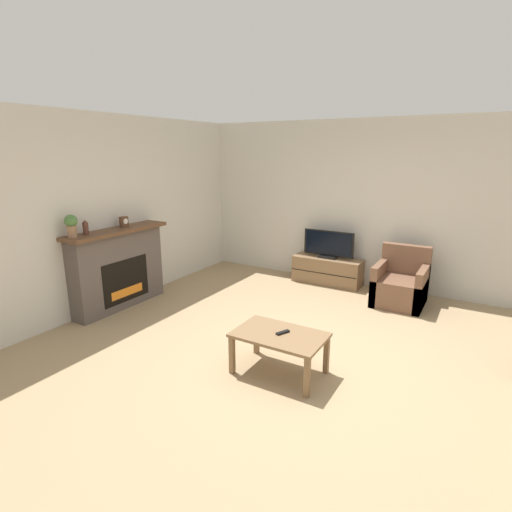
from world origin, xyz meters
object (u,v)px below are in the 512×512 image
fireplace (118,268)px  tv (328,245)px  potted_plant (71,224)px  coffee_table (280,339)px  mantel_vase_left (86,228)px  remote (283,332)px  mantel_clock (124,222)px  tv_stand (327,270)px  armchair (400,285)px

fireplace → tv: 3.35m
potted_plant → coffee_table: size_ratio=0.32×
mantel_vase_left → remote: size_ratio=1.23×
tv → coffee_table: bearing=-78.3°
potted_plant → mantel_vase_left: bearing=90.0°
mantel_clock → tv: size_ratio=0.17×
mantel_vase_left → coffee_table: mantel_vase_left is taller
potted_plant → tv: size_ratio=0.33×
potted_plant → coffee_table: potted_plant is taller
potted_plant → tv_stand: (2.18, 3.20, -1.09)m
coffee_table → remote: bearing=41.0°
tv_stand → armchair: armchair is taller
tv → remote: (0.64, -2.94, -0.22)m
mantel_vase_left → coffee_table: size_ratio=0.21×
mantel_clock → tv_stand: bearing=47.4°
fireplace → coffee_table: bearing=-8.8°
coffee_table → remote: size_ratio=5.91×
armchair → remote: armchair is taller
potted_plant → tv_stand: potted_plant is taller
tv_stand → coffee_table: bearing=-78.3°
mantel_clock → coffee_table: mantel_clock is taller
coffee_table → remote: 0.08m
potted_plant → armchair: potted_plant is taller
mantel_clock → potted_plant: bearing=-90.1°
tv_stand → tv: (0.00, -0.00, 0.44)m
potted_plant → tv: (2.18, 3.19, -0.65)m
fireplace → mantel_clock: bearing=83.6°
mantel_clock → tv: (2.18, 2.37, -0.56)m
fireplace → armchair: bearing=32.3°
remote → tv_stand: bearing=127.8°
tv → remote: bearing=-77.8°
mantel_vase_left → coffee_table: 2.93m
fireplace → potted_plant: (0.02, -0.67, 0.73)m
mantel_clock → armchair: mantel_clock is taller
mantel_clock → fireplace: bearing=-96.4°
tv → armchair: bearing=-14.9°
mantel_clock → remote: mantel_clock is taller
mantel_clock → remote: size_ratio=0.98×
mantel_vase_left → mantel_clock: size_ratio=1.25×
tv_stand → coffee_table: (0.61, -2.97, 0.15)m
mantel_vase_left → potted_plant: potted_plant is taller
mantel_clock → coffee_table: (2.80, -0.59, -0.85)m
mantel_clock → remote: bearing=-11.5°
coffee_table → mantel_clock: bearing=168.0°
tv → coffee_table: size_ratio=0.96×
fireplace → coffee_table: size_ratio=1.74×
fireplace → armchair: size_ratio=1.87×
mantel_clock → mantel_vase_left: bearing=-90.1°
potted_plant → tv_stand: size_ratio=0.25×
mantel_vase_left → fireplace: bearing=92.0°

